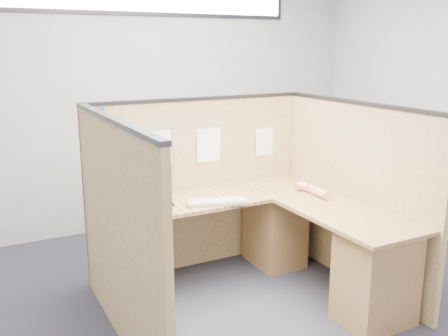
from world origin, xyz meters
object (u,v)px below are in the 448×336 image
laptop (151,196)px  mouse (302,188)px  l_desk (258,245)px  keyboard (217,202)px

laptop → mouse: (1.28, -0.29, -0.03)m
laptop → mouse: laptop is taller
l_desk → mouse: size_ratio=17.45×
laptop → mouse: 1.32m
l_desk → laptop: (-0.72, 0.48, 0.39)m
laptop → keyboard: size_ratio=0.64×
mouse → l_desk: bearing=-161.3°
l_desk → mouse: (0.56, 0.19, 0.36)m
l_desk → keyboard: 0.49m
l_desk → laptop: 0.95m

